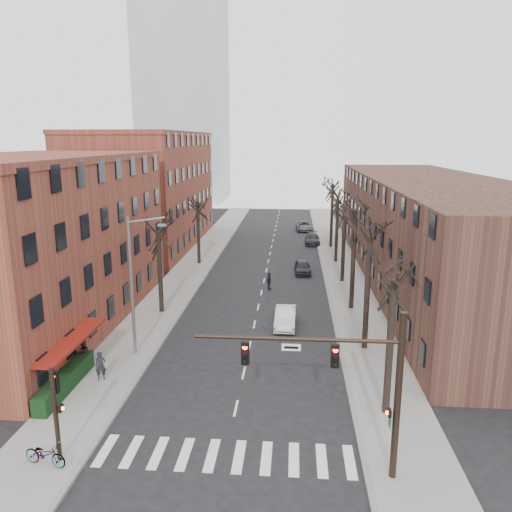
% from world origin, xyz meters
% --- Properties ---
extents(ground, '(160.00, 160.00, 0.00)m').
position_xyz_m(ground, '(0.00, 0.00, 0.00)').
color(ground, black).
rests_on(ground, ground).
extents(sidewalk_left, '(4.00, 90.00, 0.15)m').
position_xyz_m(sidewalk_left, '(-8.00, 35.00, 0.07)').
color(sidewalk_left, gray).
rests_on(sidewalk_left, ground).
extents(sidewalk_right, '(4.00, 90.00, 0.15)m').
position_xyz_m(sidewalk_right, '(8.00, 35.00, 0.07)').
color(sidewalk_right, gray).
rests_on(sidewalk_right, ground).
extents(building_left_near, '(12.00, 26.00, 12.00)m').
position_xyz_m(building_left_near, '(-16.00, 15.00, 6.00)').
color(building_left_near, brown).
rests_on(building_left_near, ground).
extents(building_left_far, '(12.00, 28.00, 14.00)m').
position_xyz_m(building_left_far, '(-16.00, 44.00, 7.00)').
color(building_left_far, brown).
rests_on(building_left_far, ground).
extents(building_right, '(12.00, 50.00, 10.00)m').
position_xyz_m(building_right, '(16.00, 30.00, 5.00)').
color(building_right, '#533427').
rests_on(building_right, ground).
extents(office_tower, '(18.00, 18.00, 60.00)m').
position_xyz_m(office_tower, '(-22.00, 95.00, 30.00)').
color(office_tower, '#B2B7BF').
rests_on(office_tower, ground).
extents(awning_left, '(1.20, 7.00, 0.15)m').
position_xyz_m(awning_left, '(-9.40, 6.00, 0.00)').
color(awning_left, maroon).
rests_on(awning_left, ground).
extents(hedge, '(0.80, 6.00, 1.00)m').
position_xyz_m(hedge, '(-9.50, 5.00, 0.65)').
color(hedge, black).
rests_on(hedge, sidewalk_left).
extents(tree_right_a, '(5.20, 5.20, 10.00)m').
position_xyz_m(tree_right_a, '(7.60, 4.00, 0.00)').
color(tree_right_a, black).
rests_on(tree_right_a, ground).
extents(tree_right_b, '(5.20, 5.20, 10.80)m').
position_xyz_m(tree_right_b, '(7.60, 12.00, 0.00)').
color(tree_right_b, black).
rests_on(tree_right_b, ground).
extents(tree_right_c, '(5.20, 5.20, 11.60)m').
position_xyz_m(tree_right_c, '(7.60, 20.00, 0.00)').
color(tree_right_c, black).
rests_on(tree_right_c, ground).
extents(tree_right_d, '(5.20, 5.20, 10.00)m').
position_xyz_m(tree_right_d, '(7.60, 28.00, 0.00)').
color(tree_right_d, black).
rests_on(tree_right_d, ground).
extents(tree_right_e, '(5.20, 5.20, 10.80)m').
position_xyz_m(tree_right_e, '(7.60, 36.00, 0.00)').
color(tree_right_e, black).
rests_on(tree_right_e, ground).
extents(tree_right_f, '(5.20, 5.20, 11.60)m').
position_xyz_m(tree_right_f, '(7.60, 44.00, 0.00)').
color(tree_right_f, black).
rests_on(tree_right_f, ground).
extents(tree_left_a, '(5.20, 5.20, 9.50)m').
position_xyz_m(tree_left_a, '(-7.60, 18.00, 0.00)').
color(tree_left_a, black).
rests_on(tree_left_a, ground).
extents(tree_left_b, '(5.20, 5.20, 9.50)m').
position_xyz_m(tree_left_b, '(-7.60, 34.00, 0.00)').
color(tree_left_b, black).
rests_on(tree_left_b, ground).
extents(signal_mast_arm, '(8.14, 0.30, 7.20)m').
position_xyz_m(signal_mast_arm, '(5.45, -1.00, 4.40)').
color(signal_mast_arm, black).
rests_on(signal_mast_arm, ground).
extents(signal_pole_left, '(0.47, 0.44, 4.40)m').
position_xyz_m(signal_pole_left, '(-6.99, -0.95, 2.61)').
color(signal_pole_left, black).
rests_on(signal_pole_left, ground).
extents(streetlight, '(2.45, 0.22, 9.03)m').
position_xyz_m(streetlight, '(-7.03, 10.00, 5.01)').
color(streetlight, slate).
rests_on(streetlight, ground).
extents(silver_sedan, '(1.59, 4.31, 1.41)m').
position_xyz_m(silver_sedan, '(2.32, 15.82, 0.70)').
color(silver_sedan, silver).
rests_on(silver_sedan, ground).
extents(parked_car_near, '(1.75, 4.03, 1.35)m').
position_xyz_m(parked_car_near, '(3.80, 31.05, 0.68)').
color(parked_car_near, black).
rests_on(parked_car_near, ground).
extents(parked_car_mid, '(1.93, 4.72, 1.37)m').
position_xyz_m(parked_car_mid, '(5.30, 46.12, 0.68)').
color(parked_car_mid, black).
rests_on(parked_car_mid, ground).
extents(parked_car_far, '(2.52, 5.09, 1.39)m').
position_xyz_m(parked_car_far, '(4.36, 56.07, 0.69)').
color(parked_car_far, '#4F5156').
rests_on(parked_car_far, ground).
extents(pedestrian_a, '(0.72, 0.61, 1.66)m').
position_xyz_m(pedestrian_a, '(-8.00, 6.29, 0.98)').
color(pedestrian_a, black).
rests_on(pedestrian_a, sidewalk_left).
extents(pedestrian_b, '(1.08, 1.01, 1.78)m').
position_xyz_m(pedestrian_b, '(-9.60, 7.64, 1.04)').
color(pedestrian_b, black).
rests_on(pedestrian_b, sidewalk_left).
extents(pedestrian_crossing, '(0.69, 1.04, 1.65)m').
position_xyz_m(pedestrian_crossing, '(0.64, 24.96, 0.82)').
color(pedestrian_crossing, black).
rests_on(pedestrian_crossing, ground).
extents(bicycle, '(2.06, 1.07, 1.03)m').
position_xyz_m(bicycle, '(-7.42, -1.39, 0.66)').
color(bicycle, gray).
rests_on(bicycle, sidewalk_left).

